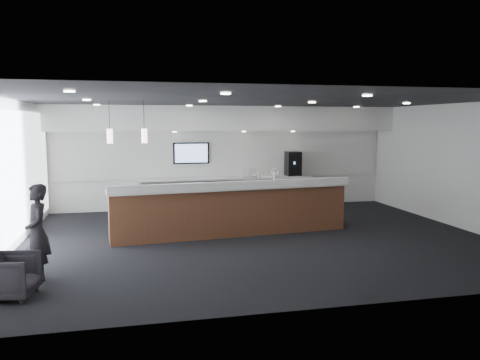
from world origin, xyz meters
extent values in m
plane|color=black|center=(0.00, 0.00, 0.00)|extent=(10.00, 10.00, 0.00)
cube|color=black|center=(0.00, 0.00, 3.00)|extent=(10.00, 8.00, 0.02)
cube|color=silver|center=(0.00, 4.00, 1.50)|extent=(10.00, 0.02, 3.00)
cube|color=silver|center=(-5.00, 0.00, 1.50)|extent=(0.02, 8.00, 3.00)
cube|color=silver|center=(5.00, 0.00, 1.50)|extent=(0.02, 8.00, 3.00)
cube|color=silver|center=(0.00, 3.55, 2.65)|extent=(10.00, 0.90, 0.70)
cube|color=silver|center=(0.00, 3.97, 1.60)|extent=(9.80, 0.06, 1.40)
cube|color=silver|center=(-4.96, 0.00, 1.50)|extent=(0.04, 7.36, 2.55)
cube|color=gray|center=(0.00, 3.64, 0.45)|extent=(5.00, 0.60, 0.90)
cube|color=white|center=(0.00, 3.64, 0.93)|extent=(5.06, 0.66, 0.05)
cylinder|color=white|center=(-2.00, 3.32, 0.50)|extent=(0.60, 0.02, 0.02)
cylinder|color=white|center=(-1.00, 3.32, 0.50)|extent=(0.60, 0.02, 0.02)
cylinder|color=white|center=(0.00, 3.32, 0.50)|extent=(0.60, 0.02, 0.02)
cylinder|color=white|center=(1.00, 3.32, 0.50)|extent=(0.60, 0.02, 0.02)
cylinder|color=white|center=(2.00, 3.32, 0.50)|extent=(0.60, 0.02, 0.02)
cube|color=black|center=(-1.00, 3.91, 1.65)|extent=(1.05, 0.07, 0.62)
cube|color=blue|center=(-1.00, 3.87, 1.65)|extent=(0.95, 0.01, 0.54)
cylinder|color=#FFE6C6|center=(-2.40, 0.80, 2.25)|extent=(0.12, 0.12, 0.30)
cylinder|color=#FFE6C6|center=(-3.10, 0.80, 2.25)|extent=(0.12, 0.12, 0.30)
cube|color=#56321C|center=(-0.50, 0.54, 0.53)|extent=(5.43, 1.25, 1.05)
cube|color=white|center=(-0.50, 0.54, 1.08)|extent=(5.51, 1.34, 0.06)
cube|color=white|center=(-0.46, 0.13, 1.17)|extent=(5.45, 0.62, 0.18)
cylinder|color=white|center=(0.58, 0.74, 1.25)|extent=(0.04, 0.04, 0.28)
torus|color=white|center=(0.58, 0.68, 1.39)|extent=(0.19, 0.05, 0.19)
cube|color=black|center=(2.04, 3.63, 1.31)|extent=(0.42, 0.47, 0.72)
cube|color=white|center=(2.04, 3.38, 0.96)|extent=(0.26, 0.12, 0.02)
cube|color=silver|center=(0.55, 3.50, 1.06)|extent=(0.16, 0.03, 0.22)
cube|color=silver|center=(0.76, 3.53, 1.08)|extent=(0.20, 0.07, 0.27)
imported|color=black|center=(-4.40, -2.64, 0.32)|extent=(0.80, 0.78, 0.64)
imported|color=black|center=(-4.16, -1.86, 0.78)|extent=(0.53, 0.65, 1.55)
imported|color=white|center=(1.35, 3.54, 0.99)|extent=(0.09, 0.09, 0.09)
imported|color=white|center=(1.21, 3.54, 0.99)|extent=(0.13, 0.13, 0.09)
imported|color=white|center=(1.07, 3.54, 0.99)|extent=(0.11, 0.11, 0.09)
imported|color=white|center=(0.93, 3.54, 0.99)|extent=(0.12, 0.12, 0.09)
imported|color=white|center=(0.79, 3.54, 0.99)|extent=(0.13, 0.13, 0.09)
imported|color=white|center=(0.65, 3.54, 0.99)|extent=(0.10, 0.10, 0.09)
imported|color=white|center=(0.51, 3.54, 0.99)|extent=(0.13, 0.13, 0.09)
imported|color=white|center=(0.37, 3.54, 0.99)|extent=(0.11, 0.11, 0.09)
camera|label=1|loc=(-2.59, -9.73, 2.51)|focal=35.00mm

